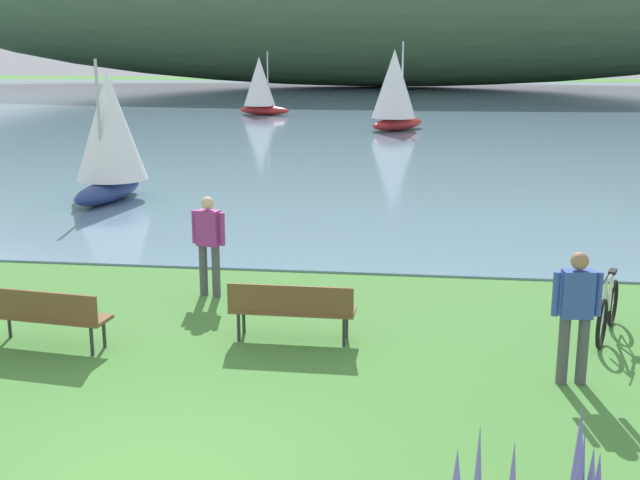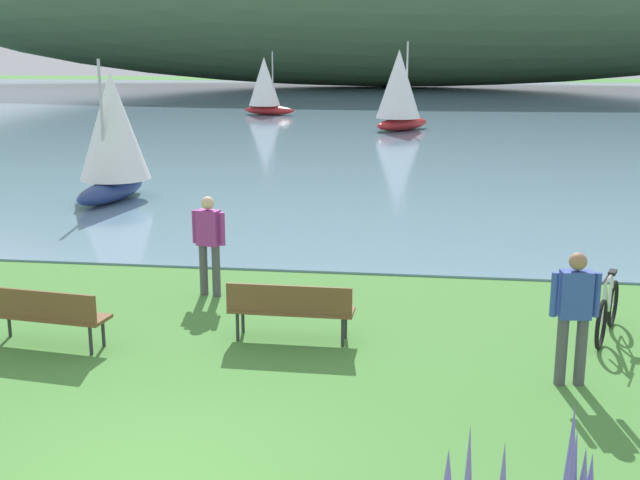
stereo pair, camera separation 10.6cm
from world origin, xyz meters
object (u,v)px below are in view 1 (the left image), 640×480
park_bench_near_camera (44,313)px  park_bench_further_along (292,307)px  person_at_shoreline (209,240)px  person_on_the_grass (576,310)px  sailboat_nearest_to_shore (109,135)px  bicycle_leaning_near_bench (608,311)px  sailboat_toward_hillside (260,85)px  sailboat_mid_bay (395,89)px

park_bench_near_camera → park_bench_further_along: same height
person_at_shoreline → person_on_the_grass: bearing=-29.0°
park_bench_further_along → sailboat_nearest_to_shore: bearing=123.2°
park_bench_near_camera → bicycle_leaning_near_bench: 8.05m
park_bench_near_camera → person_at_shoreline: bearing=58.7°
park_bench_further_along → sailboat_nearest_to_shore: (-6.58, 10.03, 1.29)m
bicycle_leaning_near_bench → sailboat_toward_hillside: size_ratio=0.45×
bicycle_leaning_near_bench → person_at_shoreline: 6.40m
sailboat_toward_hillside → sailboat_nearest_to_shore: bearing=-87.0°
person_on_the_grass → sailboat_toward_hillside: bearing=107.0°
person_on_the_grass → sailboat_nearest_to_shore: sailboat_nearest_to_shore is taller
park_bench_near_camera → sailboat_mid_bay: bearing=83.0°
person_at_shoreline → sailboat_mid_bay: bearing=85.7°
person_at_shoreline → person_on_the_grass: same height
sailboat_mid_bay → person_on_the_grass: bearing=-83.5°
bicycle_leaning_near_bench → park_bench_further_along: bearing=-170.2°
sailboat_nearest_to_shore → sailboat_mid_bay: bearing=70.3°
park_bench_further_along → sailboat_nearest_to_shore: sailboat_nearest_to_shore is taller
person_at_shoreline → sailboat_nearest_to_shore: (-4.84, 8.03, 0.83)m
person_at_shoreline → sailboat_toward_hillside: size_ratio=0.46×
sailboat_nearest_to_shore → sailboat_toward_hillside: bearing=93.0°
bicycle_leaning_near_bench → sailboat_toward_hillside: sailboat_toward_hillside is taller
sailboat_toward_hillside → park_bench_near_camera: bearing=-83.1°
bicycle_leaning_near_bench → person_at_shoreline: bearing=169.0°
park_bench_near_camera → sailboat_nearest_to_shore: 11.28m
sailboat_toward_hillside → person_at_shoreline: bearing=-79.9°
bicycle_leaning_near_bench → sailboat_nearest_to_shore: 14.52m
park_bench_further_along → sailboat_toward_hillside: size_ratio=0.49×
sailboat_nearest_to_shore → park_bench_near_camera: bearing=-73.4°
person_on_the_grass → sailboat_mid_bay: bearing=96.5°
park_bench_near_camera → person_on_the_grass: person_on_the_grass is taller
park_bench_near_camera → person_on_the_grass: (7.11, -0.32, 0.46)m
bicycle_leaning_near_bench → person_on_the_grass: size_ratio=0.98×
park_bench_further_along → bicycle_leaning_near_bench: (4.53, 0.78, -0.12)m
person_at_shoreline → park_bench_near_camera: bearing=-121.3°
park_bench_near_camera → sailboat_mid_bay: (3.67, 29.90, 1.52)m
person_at_shoreline → sailboat_nearest_to_shore: 9.42m
park_bench_near_camera → park_bench_further_along: bearing=11.9°
park_bench_near_camera → person_on_the_grass: bearing=-2.5°
park_bench_near_camera → person_at_shoreline: person_at_shoreline is taller
bicycle_leaning_near_bench → park_bench_near_camera: bearing=-169.3°
bicycle_leaning_near_bench → sailboat_toward_hillside: 38.72m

